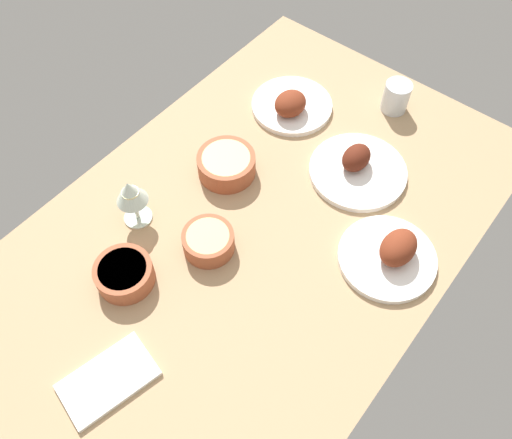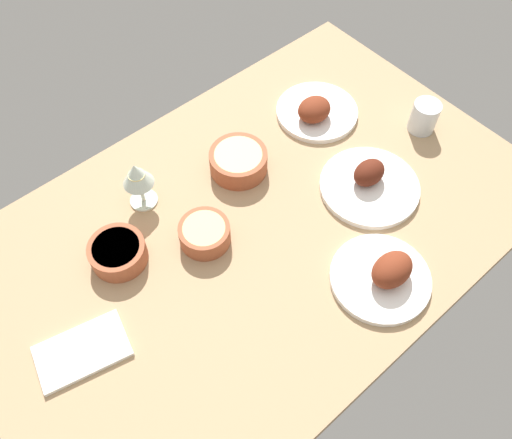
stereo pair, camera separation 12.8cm
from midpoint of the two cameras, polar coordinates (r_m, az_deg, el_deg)
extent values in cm
cube|color=tan|center=(131.64, -2.78, -1.17)|extent=(140.00, 90.00, 4.00)
cylinder|color=white|center=(139.97, 8.34, 4.98)|extent=(25.49, 25.49, 1.60)
ellipsoid|color=#511E11|center=(137.94, 8.14, 6.42)|extent=(8.83, 6.60, 6.31)
cylinder|color=white|center=(154.75, 1.48, 12.01)|extent=(23.04, 23.04, 1.60)
ellipsoid|color=maroon|center=(150.00, 1.23, 12.21)|extent=(9.67, 8.24, 6.27)
cylinder|color=white|center=(126.30, 11.12, -4.31)|extent=(23.09, 23.09, 1.60)
ellipsoid|color=maroon|center=(123.46, 12.24, -3.22)|extent=(10.53, 7.69, 6.98)
cylinder|color=#A35133|center=(125.27, -8.07, -2.58)|extent=(12.27, 12.27, 5.32)
cylinder|color=#D6BC70|center=(123.44, -8.18, -2.06)|extent=(10.06, 10.06, 1.00)
cylinder|color=#A35133|center=(125.08, -16.87, -5.88)|extent=(13.27, 13.27, 5.42)
cylinder|color=#4C192D|center=(123.21, -17.12, -5.40)|extent=(10.88, 10.88, 1.00)
cylinder|color=#A35133|center=(137.85, -5.87, 5.71)|extent=(15.09, 15.09, 5.87)
cylinder|color=#DBCC7A|center=(135.98, -5.96, 6.36)|extent=(12.37, 12.37, 1.00)
cylinder|color=silver|center=(135.36, -15.22, 0.04)|extent=(7.00, 7.00, 0.50)
cylinder|color=silver|center=(132.37, -15.58, 0.94)|extent=(1.00, 1.00, 7.00)
cone|color=silver|center=(127.09, -16.26, 2.67)|extent=(7.60, 7.60, 6.50)
cylinder|color=beige|center=(128.21, -16.11, 2.29)|extent=(4.18, 4.18, 2.80)
cylinder|color=silver|center=(155.59, 12.54, 12.62)|extent=(7.43, 7.43, 8.77)
cube|color=white|center=(118.78, -18.74, -16.29)|extent=(21.06, 15.31, 1.20)
camera|label=1|loc=(0.06, -92.87, -4.31)|focal=37.17mm
camera|label=2|loc=(0.06, 87.13, 4.31)|focal=37.17mm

